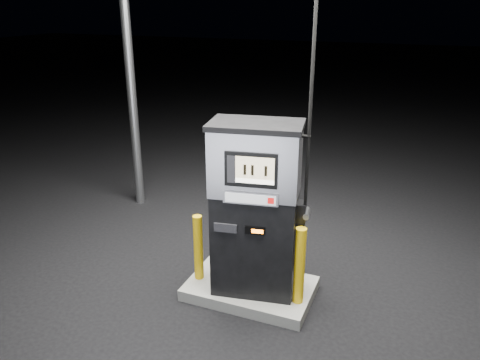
% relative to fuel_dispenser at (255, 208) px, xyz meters
% --- Properties ---
extents(ground, '(80.00, 80.00, 0.00)m').
position_rel_fuel_dispenser_xyz_m(ground, '(-0.08, 0.06, -1.26)').
color(ground, black).
rests_on(ground, ground).
extents(pump_island, '(1.60, 1.00, 0.15)m').
position_rel_fuel_dispenser_xyz_m(pump_island, '(-0.08, 0.06, -1.19)').
color(pump_island, slate).
rests_on(pump_island, ground).
extents(fuel_dispenser, '(1.24, 0.82, 4.49)m').
position_rel_fuel_dispenser_xyz_m(fuel_dispenser, '(0.00, 0.00, 0.00)').
color(fuel_dispenser, black).
rests_on(fuel_dispenser, pump_island).
extents(bollard_left, '(0.15, 0.15, 0.90)m').
position_rel_fuel_dispenser_xyz_m(bollard_left, '(-0.76, -0.06, -0.66)').
color(bollard_left, yellow).
rests_on(bollard_left, pump_island).
extents(bollard_right, '(0.17, 0.17, 0.99)m').
position_rel_fuel_dispenser_xyz_m(bollard_right, '(0.59, -0.08, -0.62)').
color(bollard_right, yellow).
rests_on(bollard_right, pump_island).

